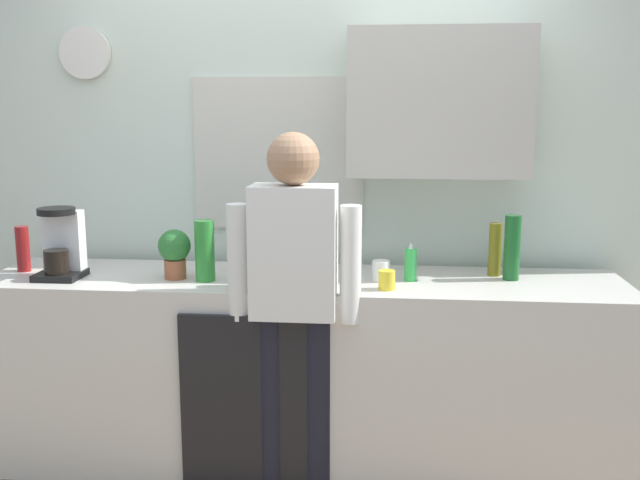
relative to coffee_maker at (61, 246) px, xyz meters
name	(u,v)px	position (x,y,z in m)	size (l,w,h in m)	color
kitchen_counter	(303,371)	(1.12, 0.09, -0.60)	(2.96, 0.64, 0.91)	beige
dishwasher_panel	(244,407)	(0.90, -0.24, -0.65)	(0.56, 0.02, 0.82)	black
back_wall_assembly	(327,175)	(1.19, 0.49, 0.30)	(4.56, 0.42, 2.60)	silver
coffee_maker	(61,246)	(0.00, 0.00, 0.00)	(0.20, 0.20, 0.33)	black
bottle_olive_oil	(495,249)	(2.01, 0.23, -0.02)	(0.06, 0.06, 0.25)	olive
bottle_dark_sauce	(247,266)	(0.89, -0.09, -0.06)	(0.06, 0.06, 0.18)	black
bottle_red_vinegar	(23,249)	(-0.24, 0.10, -0.04)	(0.06, 0.06, 0.22)	maroon
bottle_clear_soda	(205,251)	(0.68, 0.00, -0.01)	(0.09, 0.09, 0.28)	#2D8C33
bottle_green_wine	(512,248)	(2.08, 0.15, 0.00)	(0.07, 0.07, 0.30)	#195923
cup_blue_mug	(253,266)	(0.88, 0.09, -0.10)	(0.08, 0.08, 0.10)	#3351B2
cup_white_mug	(381,271)	(1.48, 0.07, -0.10)	(0.08, 0.08, 0.10)	white
cup_yellow_cup	(387,280)	(1.51, -0.09, -0.10)	(0.07, 0.07, 0.09)	yellow
mixing_bowl	(301,270)	(1.11, 0.08, -0.11)	(0.22, 0.22, 0.08)	#4C72A5
potted_plant	(175,251)	(0.53, 0.02, -0.01)	(0.15, 0.15, 0.23)	#9E5638
dish_soap	(411,264)	(1.62, 0.08, -0.07)	(0.06, 0.06, 0.18)	green
person_at_sink	(294,287)	(1.12, -0.21, -0.11)	(0.57, 0.22, 1.60)	black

